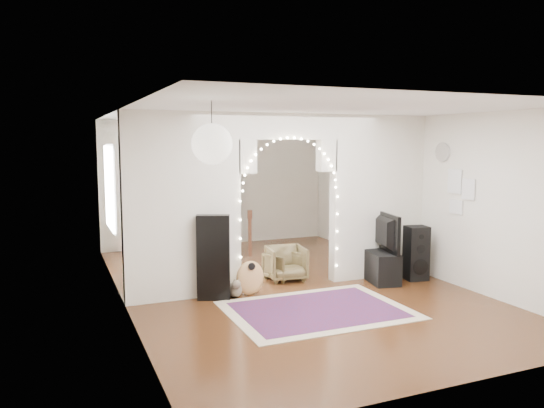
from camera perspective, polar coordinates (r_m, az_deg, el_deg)
name	(u,v)px	position (r m, az deg, el deg)	size (l,w,h in m)	color
floor	(287,286)	(8.49, 1.63, -8.79)	(7.50, 7.50, 0.00)	black
ceiling	(288,113)	(8.18, 1.69, 9.74)	(5.00, 7.50, 0.02)	white
wall_back	(217,183)	(11.73, -5.91, 2.22)	(5.00, 0.02, 2.70)	silver
wall_front	(458,244)	(5.09, 19.38, -4.13)	(5.00, 0.02, 2.70)	silver
wall_left	(121,209)	(7.55, -15.89, -0.53)	(0.02, 7.50, 2.70)	silver
wall_right	(419,195)	(9.53, 15.49, 0.95)	(0.02, 7.50, 2.70)	silver
divider_wall	(287,196)	(8.22, 1.66, 0.82)	(5.00, 0.20, 2.70)	silver
fairy_lights	(291,189)	(8.09, 2.04, 1.62)	(1.64, 0.04, 1.60)	#FFEABF
window	(110,188)	(9.32, -17.06, 1.70)	(0.04, 1.20, 1.40)	white
wall_clock	(443,152)	(9.01, 17.91, 5.33)	(0.31, 0.31, 0.03)	white
picture_frames	(459,191)	(8.74, 19.47, 1.29)	(0.02, 0.50, 0.70)	white
paper_lantern	(212,144)	(5.26, -6.48, 6.42)	(0.40, 0.40, 0.40)	white
ceiling_fan	(244,134)	(10.03, -3.07, 7.48)	(1.10, 1.10, 0.30)	#B3773B
area_rug	(317,310)	(7.33, 4.89, -11.28)	(2.39, 1.80, 0.02)	maroon
guitar_case	(213,258)	(7.68, -6.32, -5.74)	(0.47, 0.16, 1.24)	black
acoustic_guitar	(250,264)	(7.88, -2.39, -6.47)	(0.44, 0.18, 1.08)	#C2834D
tabby_cat	(235,289)	(7.88, -4.00, -9.09)	(0.24, 0.47, 0.31)	brown
floor_speaker	(416,253)	(9.07, 15.26, -5.12)	(0.39, 0.36, 0.89)	black
media_console	(378,265)	(8.94, 11.35, -6.46)	(0.40, 1.00, 0.50)	black
tv	(379,232)	(8.83, 11.43, -2.92)	(1.07, 0.14, 0.62)	black
bookcase	(189,214)	(10.51, -8.93, -1.02)	(1.69, 0.43, 1.73)	tan
dining_table	(198,219)	(10.95, -7.93, -1.66)	(1.33, 1.01, 0.76)	brown
flower_vase	(198,211)	(10.93, -7.94, -0.78)	(0.18, 0.18, 0.19)	silver
dining_chair_left	(286,263)	(8.78, 1.55, -6.37)	(0.60, 0.61, 0.56)	brown
dining_chair_right	(283,266)	(8.80, 1.16, -6.68)	(0.49, 0.50, 0.46)	brown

